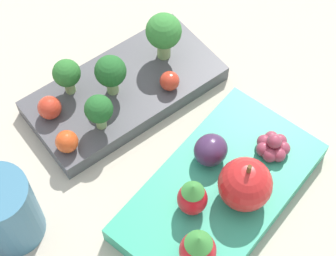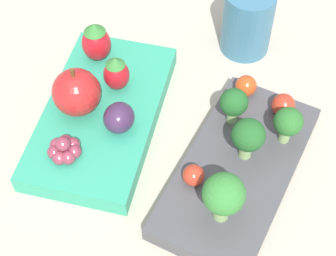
{
  "view_description": "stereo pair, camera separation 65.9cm",
  "coord_description": "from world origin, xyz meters",
  "px_view_note": "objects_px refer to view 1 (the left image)",
  "views": [
    {
      "loc": [
        -0.22,
        -0.24,
        0.53
      ],
      "look_at": [
        -0.01,
        -0.0,
        0.03
      ],
      "focal_mm": 60.0,
      "sensor_mm": 36.0,
      "label": 1
    },
    {
      "loc": [
        0.32,
        0.14,
        0.51
      ],
      "look_at": [
        -0.01,
        -0.0,
        0.03
      ],
      "focal_mm": 60.0,
      "sensor_mm": 36.0,
      "label": 2
    }
  ],
  "objects_px": {
    "cherry_tomato_1": "(50,108)",
    "bento_box_fruit": "(220,191)",
    "broccoli_floret_0": "(99,110)",
    "broccoli_floret_2": "(164,32)",
    "apple": "(245,184)",
    "cherry_tomato_2": "(170,81)",
    "drinking_cup": "(5,211)",
    "strawberry_0": "(198,250)",
    "plum": "(211,150)",
    "strawberry_1": "(192,198)",
    "broccoli_floret_1": "(67,74)",
    "grape_cluster": "(273,146)",
    "bento_box_savoury": "(122,92)",
    "cherry_tomato_0": "(67,142)",
    "broccoli_floret_3": "(111,72)"
  },
  "relations": [
    {
      "from": "bento_box_savoury",
      "to": "cherry_tomato_2",
      "type": "xyz_separation_m",
      "value": [
        0.04,
        -0.04,
        0.02
      ]
    },
    {
      "from": "broccoli_floret_1",
      "to": "bento_box_savoury",
      "type": "bearing_deg",
      "value": -36.4
    },
    {
      "from": "bento_box_savoury",
      "to": "broccoli_floret_1",
      "type": "bearing_deg",
      "value": 143.6
    },
    {
      "from": "cherry_tomato_0",
      "to": "bento_box_fruit",
      "type": "bearing_deg",
      "value": -57.8
    },
    {
      "from": "cherry_tomato_2",
      "to": "plum",
      "type": "relative_size",
      "value": 0.62
    },
    {
      "from": "apple",
      "to": "strawberry_1",
      "type": "distance_m",
      "value": 0.05
    },
    {
      "from": "apple",
      "to": "strawberry_0",
      "type": "height_order",
      "value": "apple"
    },
    {
      "from": "cherry_tomato_2",
      "to": "cherry_tomato_0",
      "type": "bearing_deg",
      "value": 175.39
    },
    {
      "from": "bento_box_fruit",
      "to": "plum",
      "type": "xyz_separation_m",
      "value": [
        0.01,
        0.03,
        0.03
      ]
    },
    {
      "from": "broccoli_floret_3",
      "to": "plum",
      "type": "height_order",
      "value": "broccoli_floret_3"
    },
    {
      "from": "bento_box_fruit",
      "to": "strawberry_1",
      "type": "bearing_deg",
      "value": 176.29
    },
    {
      "from": "grape_cluster",
      "to": "cherry_tomato_2",
      "type": "bearing_deg",
      "value": 100.19
    },
    {
      "from": "cherry_tomato_1",
      "to": "strawberry_1",
      "type": "relative_size",
      "value": 0.57
    },
    {
      "from": "broccoli_floret_3",
      "to": "drinking_cup",
      "type": "xyz_separation_m",
      "value": [
        -0.17,
        -0.06,
        -0.01
      ]
    },
    {
      "from": "broccoli_floret_2",
      "to": "grape_cluster",
      "type": "distance_m",
      "value": 0.18
    },
    {
      "from": "apple",
      "to": "grape_cluster",
      "type": "relative_size",
      "value": 1.74
    },
    {
      "from": "broccoli_floret_1",
      "to": "cherry_tomato_1",
      "type": "height_order",
      "value": "broccoli_floret_1"
    },
    {
      "from": "broccoli_floret_0",
      "to": "broccoli_floret_3",
      "type": "xyz_separation_m",
      "value": [
        0.04,
        0.03,
        0.0
      ]
    },
    {
      "from": "broccoli_floret_2",
      "to": "broccoli_floret_0",
      "type": "bearing_deg",
      "value": -165.66
    },
    {
      "from": "broccoli_floret_0",
      "to": "strawberry_0",
      "type": "distance_m",
      "value": 0.18
    },
    {
      "from": "broccoli_floret_1",
      "to": "grape_cluster",
      "type": "distance_m",
      "value": 0.23
    },
    {
      "from": "cherry_tomato_1",
      "to": "cherry_tomato_2",
      "type": "distance_m",
      "value": 0.14
    },
    {
      "from": "broccoli_floret_1",
      "to": "broccoli_floret_2",
      "type": "bearing_deg",
      "value": -15.21
    },
    {
      "from": "broccoli_floret_0",
      "to": "strawberry_0",
      "type": "height_order",
      "value": "strawberry_0"
    },
    {
      "from": "cherry_tomato_0",
      "to": "plum",
      "type": "bearing_deg",
      "value": -46.69
    },
    {
      "from": "broccoli_floret_2",
      "to": "broccoli_floret_1",
      "type": "bearing_deg",
      "value": 164.79
    },
    {
      "from": "cherry_tomato_1",
      "to": "apple",
      "type": "distance_m",
      "value": 0.23
    },
    {
      "from": "grape_cluster",
      "to": "drinking_cup",
      "type": "bearing_deg",
      "value": 155.1
    },
    {
      "from": "cherry_tomato_1",
      "to": "plum",
      "type": "distance_m",
      "value": 0.18
    },
    {
      "from": "bento_box_fruit",
      "to": "strawberry_0",
      "type": "relative_size",
      "value": 4.53
    },
    {
      "from": "cherry_tomato_0",
      "to": "drinking_cup",
      "type": "xyz_separation_m",
      "value": [
        -0.09,
        -0.03,
        0.01
      ]
    },
    {
      "from": "cherry_tomato_1",
      "to": "grape_cluster",
      "type": "height_order",
      "value": "grape_cluster"
    },
    {
      "from": "broccoli_floret_0",
      "to": "broccoli_floret_2",
      "type": "height_order",
      "value": "broccoli_floret_2"
    },
    {
      "from": "broccoli_floret_0",
      "to": "cherry_tomato_1",
      "type": "relative_size",
      "value": 1.8
    },
    {
      "from": "bento_box_savoury",
      "to": "cherry_tomato_2",
      "type": "height_order",
      "value": "cherry_tomato_2"
    },
    {
      "from": "bento_box_fruit",
      "to": "strawberry_0",
      "type": "xyz_separation_m",
      "value": [
        -0.07,
        -0.04,
        0.04
      ]
    },
    {
      "from": "grape_cluster",
      "to": "strawberry_0",
      "type": "bearing_deg",
      "value": -166.21
    },
    {
      "from": "strawberry_0",
      "to": "bento_box_savoury",
      "type": "bearing_deg",
      "value": 70.27
    },
    {
      "from": "cherry_tomato_1",
      "to": "bento_box_fruit",
      "type": "bearing_deg",
      "value": -67.55
    },
    {
      "from": "broccoli_floret_2",
      "to": "cherry_tomato_2",
      "type": "bearing_deg",
      "value": -123.2
    },
    {
      "from": "broccoli_floret_0",
      "to": "cherry_tomato_2",
      "type": "relative_size",
      "value": 2.08
    },
    {
      "from": "broccoli_floret_3",
      "to": "plum",
      "type": "bearing_deg",
      "value": -81.25
    },
    {
      "from": "cherry_tomato_2",
      "to": "drinking_cup",
      "type": "height_order",
      "value": "drinking_cup"
    },
    {
      "from": "apple",
      "to": "drinking_cup",
      "type": "xyz_separation_m",
      "value": [
        -0.19,
        0.13,
        -0.01
      ]
    },
    {
      "from": "strawberry_0",
      "to": "cherry_tomato_1",
      "type": "bearing_deg",
      "value": 91.86
    },
    {
      "from": "broccoli_floret_0",
      "to": "broccoli_floret_2",
      "type": "relative_size",
      "value": 0.75
    },
    {
      "from": "broccoli_floret_1",
      "to": "plum",
      "type": "xyz_separation_m",
      "value": [
        0.06,
        -0.17,
        -0.01
      ]
    },
    {
      "from": "bento_box_savoury",
      "to": "cherry_tomato_0",
      "type": "height_order",
      "value": "cherry_tomato_0"
    },
    {
      "from": "broccoli_floret_2",
      "to": "broccoli_floret_3",
      "type": "xyz_separation_m",
      "value": [
        -0.08,
        -0.0,
        -0.01
      ]
    },
    {
      "from": "strawberry_0",
      "to": "grape_cluster",
      "type": "xyz_separation_m",
      "value": [
        0.14,
        0.03,
        -0.02
      ]
    }
  ]
}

